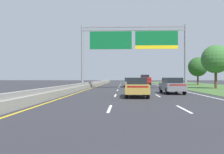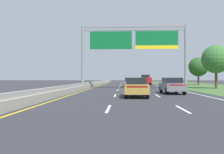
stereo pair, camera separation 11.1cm
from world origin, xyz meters
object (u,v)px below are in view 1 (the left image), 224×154
at_px(pickup_truck_red, 145,80).
at_px(roadside_tree_mid, 216,59).
at_px(car_grey_right_lane_sedan, 172,85).
at_px(roadside_tree_far, 198,67).
at_px(overhead_sign_gantry, 133,43).
at_px(car_silver_centre_lane_sedan, 129,82).
at_px(car_gold_centre_lane_sedan, 136,87).

height_order(pickup_truck_red, roadside_tree_mid, roadside_tree_mid).
relative_size(car_grey_right_lane_sedan, roadside_tree_far, 0.75).
xyz_separation_m(overhead_sign_gantry, car_grey_right_lane_sedan, (3.35, -10.45, -5.67)).
distance_m(roadside_tree_mid, roadside_tree_far, 17.15).
height_order(overhead_sign_gantry, car_silver_centre_lane_sedan, overhead_sign_gantry).
bearing_deg(roadside_tree_far, car_gold_centre_lane_sedan, -114.60).
bearing_deg(roadside_tree_mid, car_grey_right_lane_sedan, -127.20).
distance_m(car_gold_centre_lane_sedan, roadside_tree_mid, 19.95).
distance_m(overhead_sign_gantry, roadside_tree_mid, 12.01).
bearing_deg(car_silver_centre_lane_sedan, overhead_sign_gantry, -175.52).
bearing_deg(car_silver_centre_lane_sedan, car_gold_centre_lane_sedan, -178.87).
height_order(overhead_sign_gantry, roadside_tree_far, overhead_sign_gantry).
distance_m(pickup_truck_red, roadside_tree_far, 11.55).
bearing_deg(roadside_tree_mid, car_gold_centre_lane_sedan, -128.24).
distance_m(car_gold_centre_lane_sedan, roadside_tree_far, 35.74).
bearing_deg(roadside_tree_mid, pickup_truck_red, 117.23).
relative_size(car_silver_centre_lane_sedan, roadside_tree_mid, 0.71).
xyz_separation_m(pickup_truck_red, roadside_tree_mid, (8.55, -16.62, 3.14)).
bearing_deg(roadside_tree_mid, overhead_sign_gantry, -176.82).
bearing_deg(car_grey_right_lane_sedan, roadside_tree_mid, -38.83).
xyz_separation_m(car_grey_right_lane_sedan, car_silver_centre_lane_sedan, (-3.75, 17.29, 0.00)).
height_order(pickup_truck_red, car_silver_centre_lane_sedan, pickup_truck_red).
height_order(car_grey_right_lane_sedan, car_gold_centre_lane_sedan, same).
bearing_deg(car_gold_centre_lane_sedan, roadside_tree_far, -23.87).
relative_size(overhead_sign_gantry, car_silver_centre_lane_sedan, 3.40).
distance_m(car_grey_right_lane_sedan, car_gold_centre_lane_sedan, 5.72).
relative_size(car_grey_right_lane_sedan, car_silver_centre_lane_sedan, 1.00).
bearing_deg(roadside_tree_far, car_grey_right_lane_sedan, -111.56).
xyz_separation_m(pickup_truck_red, car_gold_centre_lane_sedan, (-3.61, -32.05, -0.26)).
bearing_deg(pickup_truck_red, car_grey_right_lane_sedan, 179.72).
height_order(pickup_truck_red, car_gold_centre_lane_sedan, pickup_truck_red).
bearing_deg(car_grey_right_lane_sedan, car_silver_centre_lane_sedan, 10.60).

